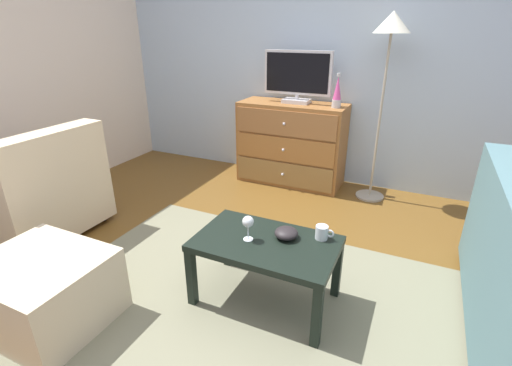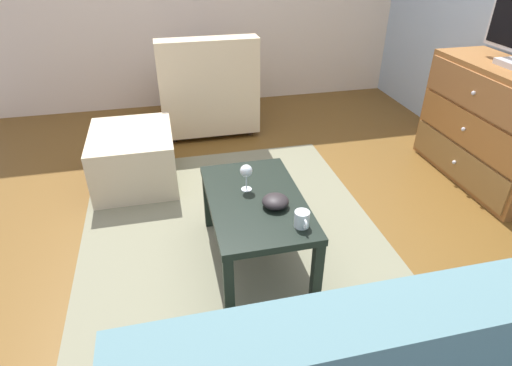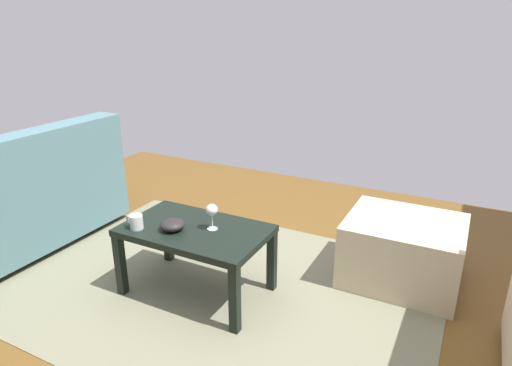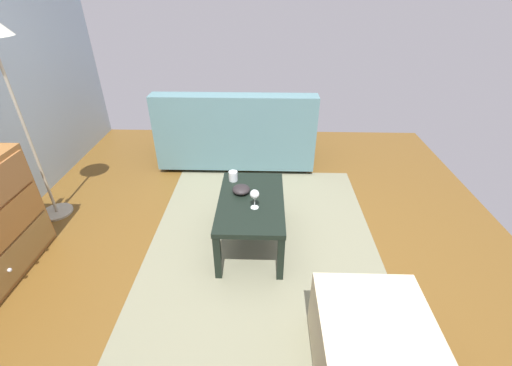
{
  "view_description": "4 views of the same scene",
  "coord_description": "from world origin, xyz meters",
  "px_view_note": "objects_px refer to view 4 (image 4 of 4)",
  "views": [
    {
      "loc": [
        1.04,
        -1.83,
        1.6
      ],
      "look_at": [
        0.2,
        -0.03,
        0.76
      ],
      "focal_mm": 25.6,
      "sensor_mm": 36.0,
      "label": 1
    },
    {
      "loc": [
        2.17,
        -0.53,
        1.71
      ],
      "look_at": [
        0.3,
        -0.1,
        0.53
      ],
      "focal_mm": 29.46,
      "sensor_mm": 36.0,
      "label": 2
    },
    {
      "loc": [
        -1.09,
        1.82,
        1.57
      ],
      "look_at": [
        -0.04,
        -0.22,
        0.73
      ],
      "focal_mm": 31.02,
      "sensor_mm": 36.0,
      "label": 3
    },
    {
      "loc": [
        -1.88,
        -0.21,
        1.93
      ],
      "look_at": [
        0.33,
        -0.14,
        0.57
      ],
      "focal_mm": 23.6,
      "sensor_mm": 36.0,
      "label": 4
    }
  ],
  "objects_px": {
    "coffee_table": "(251,206)",
    "ottoman": "(372,349)",
    "mug": "(233,176)",
    "bowl_decorative": "(241,190)",
    "wine_glass": "(255,195)",
    "couch_large": "(237,135)"
  },
  "relations": [
    {
      "from": "mug",
      "to": "couch_large",
      "type": "bearing_deg",
      "value": 3.08
    },
    {
      "from": "mug",
      "to": "couch_large",
      "type": "xyz_separation_m",
      "value": [
        1.2,
        0.06,
        -0.14
      ]
    },
    {
      "from": "bowl_decorative",
      "to": "couch_large",
      "type": "distance_m",
      "value": 1.41
    },
    {
      "from": "coffee_table",
      "to": "wine_glass",
      "type": "distance_m",
      "value": 0.21
    },
    {
      "from": "coffee_table",
      "to": "bowl_decorative",
      "type": "xyz_separation_m",
      "value": [
        0.1,
        0.08,
        0.09
      ]
    },
    {
      "from": "coffee_table",
      "to": "ottoman",
      "type": "bearing_deg",
      "value": -147.11
    },
    {
      "from": "couch_large",
      "to": "wine_glass",
      "type": "bearing_deg",
      "value": -170.7
    },
    {
      "from": "couch_large",
      "to": "ottoman",
      "type": "relative_size",
      "value": 2.52
    },
    {
      "from": "coffee_table",
      "to": "bowl_decorative",
      "type": "relative_size",
      "value": 5.93
    },
    {
      "from": "wine_glass",
      "to": "bowl_decorative",
      "type": "xyz_separation_m",
      "value": [
        0.2,
        0.12,
        -0.08
      ]
    },
    {
      "from": "couch_large",
      "to": "ottoman",
      "type": "distance_m",
      "value": 2.74
    },
    {
      "from": "coffee_table",
      "to": "wine_glass",
      "type": "xyz_separation_m",
      "value": [
        -0.1,
        -0.03,
        0.18
      ]
    },
    {
      "from": "mug",
      "to": "ottoman",
      "type": "xyz_separation_m",
      "value": [
        -1.38,
        -0.87,
        -0.27
      ]
    },
    {
      "from": "wine_glass",
      "to": "ottoman",
      "type": "relative_size",
      "value": 0.22
    },
    {
      "from": "mug",
      "to": "bowl_decorative",
      "type": "height_order",
      "value": "mug"
    },
    {
      "from": "bowl_decorative",
      "to": "mug",
      "type": "bearing_deg",
      "value": 22.35
    },
    {
      "from": "wine_glass",
      "to": "bowl_decorative",
      "type": "bearing_deg",
      "value": 29.85
    },
    {
      "from": "wine_glass",
      "to": "mug",
      "type": "distance_m",
      "value": 0.45
    },
    {
      "from": "wine_glass",
      "to": "bowl_decorative",
      "type": "distance_m",
      "value": 0.25
    },
    {
      "from": "coffee_table",
      "to": "mug",
      "type": "height_order",
      "value": "mug"
    },
    {
      "from": "wine_glass",
      "to": "ottoman",
      "type": "bearing_deg",
      "value": -145.69
    },
    {
      "from": "coffee_table",
      "to": "ottoman",
      "type": "relative_size",
      "value": 1.22
    }
  ]
}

